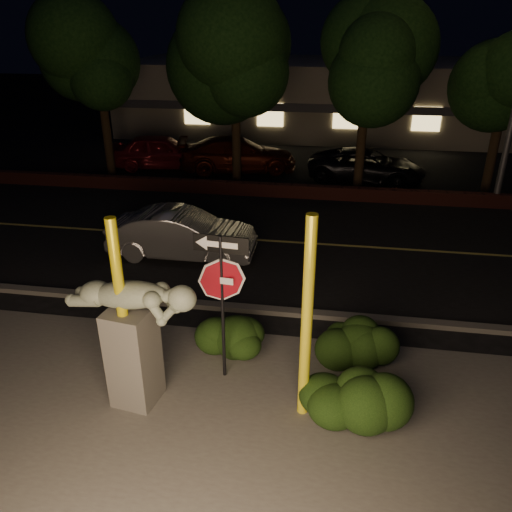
{
  "coord_description": "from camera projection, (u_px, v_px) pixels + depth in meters",
  "views": [
    {
      "loc": [
        1.54,
        -6.87,
        6.1
      ],
      "look_at": [
        0.03,
        2.53,
        1.6
      ],
      "focal_mm": 35.0,
      "sensor_mm": 36.0,
      "label": 1
    }
  ],
  "objects": [
    {
      "name": "patio",
      "position": [
        220.0,
        437.0,
        8.06
      ],
      "size": [
        14.0,
        6.0,
        0.02
      ],
      "primitive_type": "cube",
      "color": "#4C4944",
      "rests_on": "ground"
    },
    {
      "name": "road",
      "position": [
        278.0,
        242.0,
        15.21
      ],
      "size": [
        80.0,
        8.0,
        0.01
      ],
      "primitive_type": "cube",
      "color": "black",
      "rests_on": "ground"
    },
    {
      "name": "hedge_center",
      "position": [
        217.0,
        337.0,
        9.68
      ],
      "size": [
        2.21,
        1.37,
        1.07
      ],
      "primitive_type": "ellipsoid",
      "rotation": [
        0.0,
        0.0,
        0.21
      ],
      "color": "black",
      "rests_on": "ground"
    },
    {
      "name": "tree_far_c",
      "position": [
        371.0,
        35.0,
        17.61
      ],
      "size": [
        4.8,
        4.8,
        7.84
      ],
      "color": "black",
      "rests_on": "ground"
    },
    {
      "name": "tree_far_a",
      "position": [
        95.0,
        42.0,
        19.43
      ],
      "size": [
        4.6,
        4.6,
        7.43
      ],
      "color": "black",
      "rests_on": "ground"
    },
    {
      "name": "curb",
      "position": [
        257.0,
        309.0,
        11.52
      ],
      "size": [
        80.0,
        0.25,
        0.12
      ],
      "primitive_type": "cube",
      "color": "#4C4944",
      "rests_on": "ground"
    },
    {
      "name": "sculpture",
      "position": [
        132.0,
        328.0,
        8.22
      ],
      "size": [
        2.31,
        0.94,
        2.46
      ],
      "rotation": [
        0.0,
        0.0,
        -0.16
      ],
      "color": "#4C4944",
      "rests_on": "ground"
    },
    {
      "name": "building",
      "position": [
        314.0,
        95.0,
        30.42
      ],
      "size": [
        22.0,
        10.2,
        4.0
      ],
      "color": "slate",
      "rests_on": "ground"
    },
    {
      "name": "hedge_far_right",
      "position": [
        353.0,
        403.0,
        8.01
      ],
      "size": [
        1.8,
        1.46,
        1.08
      ],
      "primitive_type": "ellipsoid",
      "rotation": [
        0.0,
        0.0,
        0.36
      ],
      "color": "black",
      "rests_on": "ground"
    },
    {
      "name": "parked_car_red",
      "position": [
        161.0,
        152.0,
        22.48
      ],
      "size": [
        4.7,
        2.47,
        1.53
      ],
      "primitive_type": "imported",
      "rotation": [
        0.0,
        0.0,
        1.72
      ],
      "color": "maroon",
      "rests_on": "ground"
    },
    {
      "name": "brick_wall",
      "position": [
        292.0,
        191.0,
        18.94
      ],
      "size": [
        40.0,
        0.35,
        0.5
      ],
      "primitive_type": "cube",
      "color": "#431A15",
      "rests_on": "ground"
    },
    {
      "name": "ground",
      "position": [
        288.0,
        209.0,
        17.89
      ],
      "size": [
        90.0,
        90.0,
        0.0
      ],
      "primitive_type": "plane",
      "color": "black",
      "rests_on": "ground"
    },
    {
      "name": "hedge_right",
      "position": [
        358.0,
        334.0,
        9.72
      ],
      "size": [
        1.96,
        1.5,
        1.14
      ],
      "primitive_type": "ellipsoid",
      "rotation": [
        0.0,
        0.0,
        -0.37
      ],
      "color": "black",
      "rests_on": "ground"
    },
    {
      "name": "yellow_pole_left",
      "position": [
        123.0,
        319.0,
        8.03
      ],
      "size": [
        0.17,
        0.17,
        3.5
      ],
      "primitive_type": "cylinder",
      "color": "yellow",
      "rests_on": "ground"
    },
    {
      "name": "yellow_pole_right",
      "position": [
        307.0,
        322.0,
        7.83
      ],
      "size": [
        0.18,
        0.18,
        3.62
      ],
      "primitive_type": "cylinder",
      "color": "yellow",
      "rests_on": "ground"
    },
    {
      "name": "tree_far_b",
      "position": [
        234.0,
        22.0,
        18.52
      ],
      "size": [
        5.2,
        5.2,
        8.41
      ],
      "color": "black",
      "rests_on": "ground"
    },
    {
      "name": "signpost",
      "position": [
        222.0,
        280.0,
        8.6
      ],
      "size": [
        0.97,
        0.14,
        2.88
      ],
      "rotation": [
        0.0,
        0.0,
        -0.09
      ],
      "color": "black",
      "rests_on": "ground"
    },
    {
      "name": "silver_sedan",
      "position": [
        182.0,
        234.0,
        14.0
      ],
      "size": [
        4.1,
        1.45,
        1.35
      ],
      "primitive_type": "imported",
      "rotation": [
        0.0,
        0.0,
        1.58
      ],
      "color": "#B4B4B9",
      "rests_on": "ground"
    },
    {
      "name": "parking_lot",
      "position": [
        303.0,
        160.0,
        24.14
      ],
      "size": [
        40.0,
        12.0,
        0.01
      ],
      "primitive_type": "cube",
      "color": "black",
      "rests_on": "ground"
    },
    {
      "name": "lane_marking",
      "position": [
        278.0,
        241.0,
        15.2
      ],
      "size": [
        80.0,
        0.12,
        0.0
      ],
      "primitive_type": "cube",
      "color": "#B2A247",
      "rests_on": "road"
    },
    {
      "name": "parked_car_dark",
      "position": [
        366.0,
        166.0,
        20.7
      ],
      "size": [
        5.01,
        2.9,
        1.31
      ],
      "primitive_type": "imported",
      "rotation": [
        0.0,
        0.0,
        1.41
      ],
      "color": "black",
      "rests_on": "ground"
    },
    {
      "name": "parked_car_darkred",
      "position": [
        238.0,
        155.0,
        22.05
      ],
      "size": [
        5.49,
        3.2,
        1.49
      ],
      "primitive_type": "imported",
      "rotation": [
        0.0,
        0.0,
        1.8
      ],
      "color": "#400E05",
      "rests_on": "ground"
    }
  ]
}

